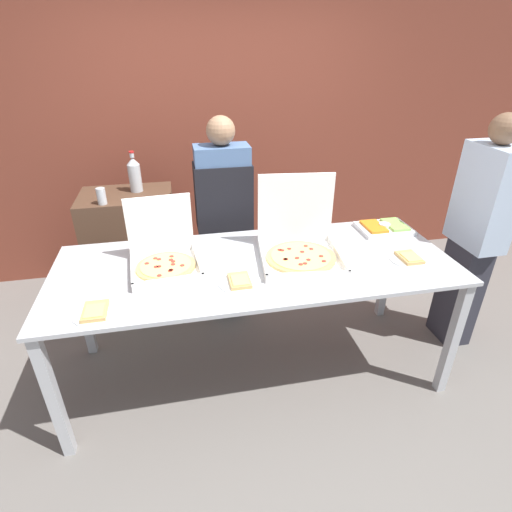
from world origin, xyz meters
TOP-DOWN VIEW (x-y plane):
  - ground_plane at (0.00, 0.00)m, footprint 16.00×16.00m
  - brick_wall_behind at (0.00, 1.70)m, footprint 10.00×0.06m
  - buffet_table at (0.00, 0.00)m, footprint 2.48×0.98m
  - pizza_box_far_right at (-0.55, 0.07)m, footprint 0.43×0.45m
  - pizza_box_far_left at (0.29, 0.03)m, footprint 0.55×0.56m
  - paper_plate_front_center at (0.96, -0.15)m, footprint 0.25×0.25m
  - paper_plate_front_right at (-0.14, -0.21)m, footprint 0.25×0.25m
  - paper_plate_front_left at (-0.90, -0.35)m, footprint 0.23×0.23m
  - veggie_tray at (1.02, 0.29)m, footprint 0.37×0.27m
  - sideboard_podium at (-0.85, 1.04)m, footprint 0.72×0.52m
  - soda_bottle at (-0.76, 1.09)m, footprint 0.10×0.10m
  - soda_can_silver at (-0.99, 0.84)m, footprint 0.07×0.07m
  - person_server_vest at (-0.10, 0.74)m, footprint 0.42×0.24m
  - person_guest_plaid at (1.59, 0.06)m, footprint 0.22×0.40m

SIDE VIEW (x-z plane):
  - ground_plane at x=0.00m, z-range 0.00..0.00m
  - sideboard_podium at x=-0.85m, z-range 0.00..1.03m
  - buffet_table at x=0.00m, z-range 0.35..1.23m
  - paper_plate_front_center at x=0.96m, z-range 0.88..0.91m
  - paper_plate_front_right at x=-0.14m, z-range 0.88..0.91m
  - paper_plate_front_left at x=-0.90m, z-range 0.88..0.91m
  - person_guest_plaid at x=1.59m, z-range 0.04..1.76m
  - veggie_tray at x=1.02m, z-range 0.87..0.93m
  - person_server_vest at x=-0.10m, z-range 0.10..1.75m
  - pizza_box_far_right at x=-0.55m, z-range 0.75..1.15m
  - pizza_box_far_left at x=0.29m, z-range 0.72..1.21m
  - soda_can_silver at x=-0.99m, z-range 1.03..1.16m
  - soda_bottle at x=-0.76m, z-range 1.01..1.33m
  - brick_wall_behind at x=0.00m, z-range 0.00..2.80m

